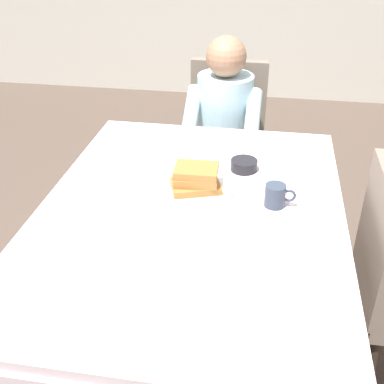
{
  "coord_description": "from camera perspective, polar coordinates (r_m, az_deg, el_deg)",
  "views": [
    {
      "loc": [
        0.25,
        -1.47,
        1.7
      ],
      "look_at": [
        -0.0,
        0.04,
        0.79
      ],
      "focal_mm": 45.91,
      "sensor_mm": 36.0,
      "label": 1
    }
  ],
  "objects": [
    {
      "name": "dining_table_main",
      "position": [
        1.83,
        -0.17,
        -4.34
      ],
      "size": [
        1.12,
        1.52,
        0.74
      ],
      "color": "silver",
      "rests_on": "ground"
    },
    {
      "name": "knife_right_of_plate",
      "position": [
        1.84,
        6.15,
        -0.76
      ],
      "size": [
        0.03,
        0.2,
        0.0
      ],
      "primitive_type": "cube",
      "rotation": [
        0.0,
        0.0,
        1.65
      ],
      "color": "silver",
      "rests_on": "dining_table_main"
    },
    {
      "name": "diner_person",
      "position": [
        2.7,
        3.69,
        8.23
      ],
      "size": [
        0.4,
        0.43,
        1.12
      ],
      "rotation": [
        0.0,
        0.0,
        3.14
      ],
      "color": "silver",
      "rests_on": "ground"
    },
    {
      "name": "cup_coffee",
      "position": [
        1.8,
        9.7,
        -0.41
      ],
      "size": [
        0.11,
        0.08,
        0.08
      ],
      "color": "#333D4C",
      "rests_on": "dining_table_main"
    },
    {
      "name": "napkin_folded",
      "position": [
        1.82,
        -8.22,
        -1.24
      ],
      "size": [
        0.17,
        0.12,
        0.01
      ],
      "primitive_type": "cube",
      "rotation": [
        0.0,
        0.0,
        -0.02
      ],
      "color": "white",
      "rests_on": "dining_table_main"
    },
    {
      "name": "fork_left_of_plate",
      "position": [
        1.89,
        -5.37,
        0.23
      ],
      "size": [
        0.03,
        0.18,
        0.0
      ],
      "primitive_type": "cube",
      "rotation": [
        0.0,
        0.0,
        1.47
      ],
      "color": "silver",
      "rests_on": "dining_table_main"
    },
    {
      "name": "bowl_butter",
      "position": [
        2.04,
        6.06,
        3.14
      ],
      "size": [
        0.11,
        0.11,
        0.04
      ],
      "primitive_type": "cylinder",
      "color": "black",
      "rests_on": "dining_table_main"
    },
    {
      "name": "ground_plane",
      "position": [
        2.26,
        -0.15,
        -17.94
      ],
      "size": [
        14.0,
        14.0,
        0.0
      ],
      "primitive_type": "plane",
      "color": "brown"
    },
    {
      "name": "spoon_near_edge",
      "position": [
        1.59,
        -1.62,
        -6.36
      ],
      "size": [
        0.15,
        0.03,
        0.0
      ],
      "primitive_type": "cube",
      "rotation": [
        0.0,
        0.0,
        0.1
      ],
      "color": "silver",
      "rests_on": "dining_table_main"
    },
    {
      "name": "plate_breakfast",
      "position": [
        1.87,
        0.41,
        0.2
      ],
      "size": [
        0.28,
        0.28,
        0.02
      ],
      "primitive_type": "cylinder",
      "color": "white",
      "rests_on": "dining_table_main"
    },
    {
      "name": "chair_diner",
      "position": [
        2.9,
        3.94,
        6.87
      ],
      "size": [
        0.44,
        0.45,
        0.93
      ],
      "rotation": [
        0.0,
        0.0,
        3.14
      ],
      "color": "#7A6B5B",
      "rests_on": "ground"
    },
    {
      "name": "breakfast_stack",
      "position": [
        1.85,
        0.53,
        1.57
      ],
      "size": [
        0.21,
        0.18,
        0.09
      ],
      "color": "#A36B33",
      "rests_on": "plate_breakfast"
    }
  ]
}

